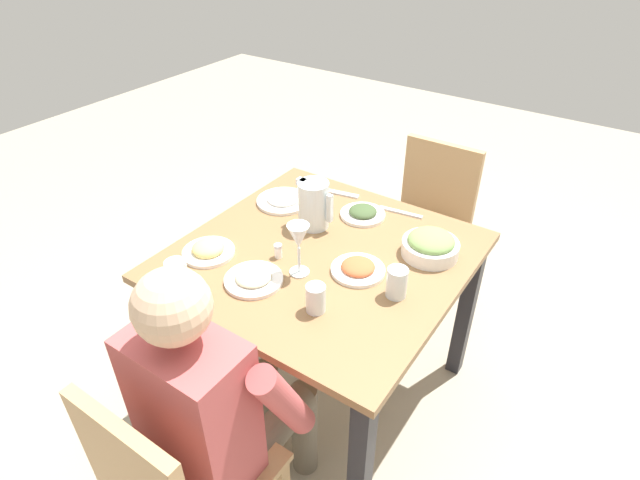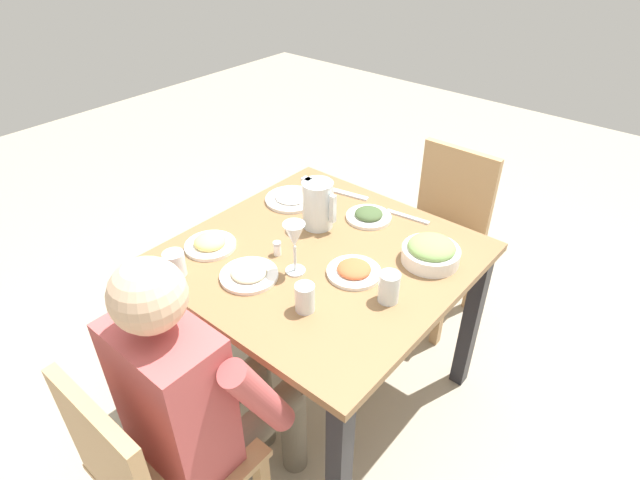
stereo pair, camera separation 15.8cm
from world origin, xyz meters
TOP-DOWN VIEW (x-y plane):
  - ground_plane at (0.00, 0.00)m, footprint 8.00×8.00m
  - dining_table at (0.00, 0.00)m, footprint 1.00×1.00m
  - chair_near at (0.07, -0.83)m, footprint 0.40×0.40m
  - chair_far at (0.07, 0.83)m, footprint 0.40×0.40m
  - diner_near at (0.07, -0.63)m, footprint 0.48×0.53m
  - water_pitcher at (-0.13, 0.14)m, footprint 0.16×0.12m
  - salad_bowl at (0.33, 0.21)m, footprint 0.21×0.21m
  - plate_beans at (-0.10, -0.27)m, footprint 0.20×0.20m
  - plate_rice_curry at (0.16, -0.02)m, footprint 0.19×0.19m
  - plate_dolmas at (-0.01, 0.31)m, footprint 0.18×0.18m
  - plate_fries at (-0.34, -0.24)m, footprint 0.19×0.19m
  - plate_yoghurt at (-0.34, 0.21)m, footprint 0.22×0.22m
  - water_glass_center at (0.33, -0.06)m, footprint 0.07×0.07m
  - water_glass_near_right at (0.15, -0.26)m, footprint 0.06×0.06m
  - water_glass_far_right at (-0.30, -0.42)m, footprint 0.07×0.07m
  - wine_glass at (0.00, -0.14)m, footprint 0.08×0.08m
  - salt_shaker at (-0.12, -0.11)m, footprint 0.03×0.03m
  - fork_near at (-0.18, 0.41)m, footprint 0.17×0.06m
  - knife_near at (0.11, 0.41)m, footprint 0.19×0.04m

SIDE VIEW (x-z plane):
  - ground_plane at x=0.00m, z-range 0.00..0.00m
  - chair_near at x=0.07m, z-range 0.05..0.91m
  - chair_far at x=0.07m, z-range 0.05..0.91m
  - diner_near at x=0.07m, z-range 0.05..1.20m
  - dining_table at x=0.00m, z-range 0.26..1.01m
  - fork_near at x=-0.18m, z-range 0.75..0.76m
  - knife_near at x=0.11m, z-range 0.75..0.76m
  - plate_beans at x=-0.10m, z-range 0.74..0.78m
  - plate_yoghurt at x=-0.34m, z-range 0.74..0.78m
  - plate_rice_curry at x=0.16m, z-range 0.74..0.78m
  - plate_dolmas at x=-0.01m, z-range 0.74..0.78m
  - plate_fries at x=-0.34m, z-range 0.74..0.79m
  - salt_shaker at x=-0.12m, z-range 0.75..0.80m
  - salad_bowl at x=0.33m, z-range 0.75..0.84m
  - water_glass_far_right at x=-0.30m, z-range 0.75..0.84m
  - water_glass_near_right at x=0.15m, z-range 0.75..0.84m
  - water_glass_center at x=0.33m, z-range 0.75..0.85m
  - water_pitcher at x=-0.13m, z-range 0.75..0.94m
  - wine_glass at x=0.00m, z-range 0.79..0.99m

